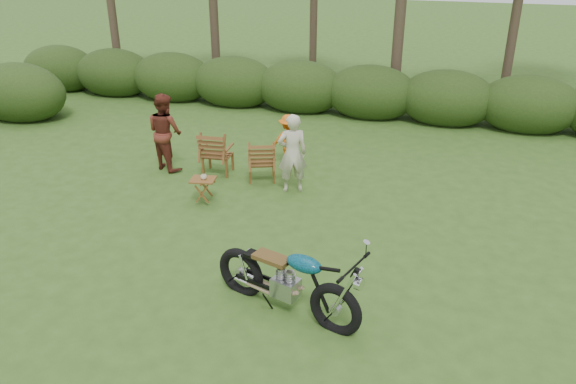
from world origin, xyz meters
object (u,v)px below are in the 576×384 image
(lawn_chair_left, at_px, (219,173))
(side_table, at_px, (204,191))
(cup, at_px, (204,177))
(child, at_px, (289,166))
(motorcycle, at_px, (286,309))
(adult_a, at_px, (292,191))
(lawn_chair_right, at_px, (262,180))
(adult_b, at_px, (169,168))

(lawn_chair_left, xyz_separation_m, side_table, (0.33, -1.39, 0.24))
(cup, relative_size, child, 0.10)
(motorcycle, xyz_separation_m, child, (-1.48, 4.88, 0.00))
(cup, bearing_deg, side_table, 156.39)
(lawn_chair_left, height_order, child, child)
(child, bearing_deg, adult_a, 98.19)
(child, bearing_deg, motorcycle, 94.68)
(side_table, bearing_deg, motorcycle, -47.65)
(motorcycle, distance_m, lawn_chair_right, 4.36)
(cup, xyz_separation_m, child, (0.93, 2.22, -0.52))
(adult_b, bearing_deg, lawn_chair_right, -156.00)
(side_table, xyz_separation_m, adult_b, (-1.46, 1.32, -0.24))
(motorcycle, height_order, child, motorcycle)
(child, bearing_deg, side_table, 54.37)
(motorcycle, xyz_separation_m, adult_b, (-3.90, 3.99, 0.00))
(lawn_chair_left, bearing_deg, adult_a, 161.20)
(cup, bearing_deg, lawn_chair_right, 64.06)
(adult_a, distance_m, child, 1.30)
(lawn_chair_right, relative_size, side_table, 1.84)
(motorcycle, relative_size, adult_a, 1.36)
(motorcycle, xyz_separation_m, cup, (-2.41, 2.66, 0.52))
(motorcycle, distance_m, cup, 3.63)
(side_table, bearing_deg, cup, -23.61)
(lawn_chair_right, bearing_deg, cup, 43.28)
(side_table, distance_m, cup, 0.28)
(cup, bearing_deg, lawn_chair_left, 104.14)
(child, bearing_deg, lawn_chair_right, 59.91)
(lawn_chair_right, xyz_separation_m, child, (0.29, 0.89, 0.00))
(motorcycle, relative_size, child, 1.84)
(lawn_chair_right, distance_m, lawn_chair_left, 1.00)
(side_table, distance_m, child, 2.42)
(adult_b, relative_size, child, 1.42)
(child, bearing_deg, adult_b, 7.95)
(motorcycle, xyz_separation_m, side_table, (-2.44, 2.67, 0.24))
(lawn_chair_right, height_order, side_table, side_table)
(lawn_chair_right, relative_size, child, 0.76)
(lawn_chair_right, xyz_separation_m, adult_b, (-2.13, 0.01, 0.00))
(side_table, relative_size, adult_a, 0.31)
(adult_a, bearing_deg, lawn_chair_right, -49.40)
(adult_b, height_order, child, adult_b)
(side_table, height_order, adult_b, adult_b)
(cup, height_order, adult_b, adult_b)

